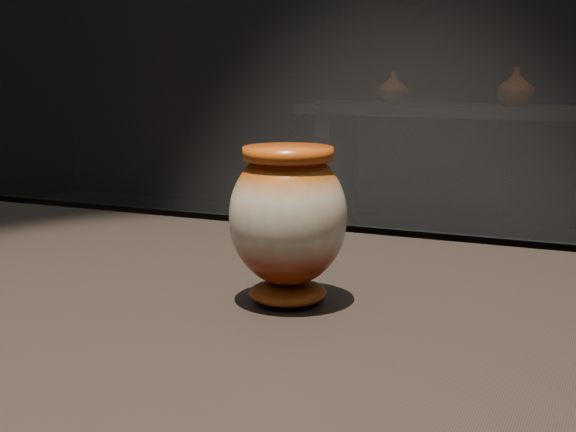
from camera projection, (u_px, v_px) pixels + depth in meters
name	position (u px, v px, depth m)	size (l,w,h in m)	color
main_vase	(288.00, 219.00, 0.83)	(0.12, 0.12, 0.16)	maroon
back_shelf	(484.00, 155.00, 4.36)	(2.00, 0.60, 0.90)	black
back_vase_left	(393.00, 87.00, 4.53)	(0.17, 0.17, 0.18)	#9C5D16
back_vase_mid	(516.00, 87.00, 4.28)	(0.19, 0.19, 0.20)	maroon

